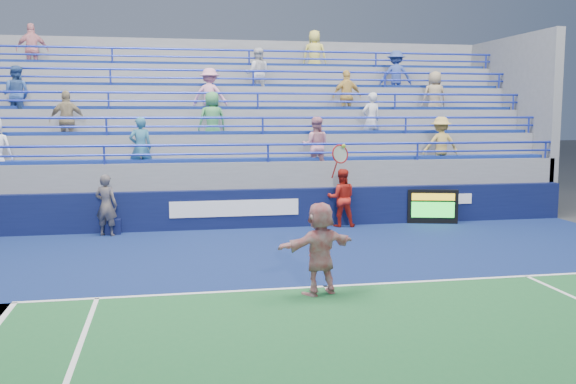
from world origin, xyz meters
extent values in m
plane|color=#333538|center=(0.00, 0.00, 0.00)|extent=(120.00, 120.00, 0.00)
cube|color=navy|center=(0.00, 2.20, 0.01)|extent=(18.00, 8.40, 0.02)
cube|color=white|center=(0.00, 0.00, 0.02)|extent=(11.00, 0.10, 0.01)
cube|color=white|center=(0.00, -0.10, 0.02)|extent=(0.08, 0.30, 0.01)
cube|color=#091036|center=(0.00, 6.50, 0.55)|extent=(18.00, 0.30, 1.10)
cube|color=white|center=(-1.00, 6.34, 0.60)|extent=(3.60, 0.02, 0.45)
cube|color=white|center=(5.20, 6.34, 0.70)|extent=(1.80, 0.02, 0.30)
cube|color=slate|center=(0.00, 9.45, 0.55)|extent=(18.00, 5.60, 1.10)
cube|color=slate|center=(0.00, 9.45, 0.93)|extent=(18.00, 5.60, 1.85)
cube|color=navy|center=(0.00, 7.10, 1.90)|extent=(17.40, 0.45, 0.10)
cylinder|color=#2133B3|center=(0.00, 6.70, 2.35)|extent=(18.00, 0.07, 0.07)
cube|color=slate|center=(0.00, 9.95, 1.30)|extent=(18.00, 4.60, 2.60)
cube|color=navy|center=(0.00, 8.10, 2.65)|extent=(17.40, 0.45, 0.10)
cylinder|color=#2133B3|center=(0.00, 7.70, 3.10)|extent=(18.00, 0.07, 0.07)
cube|color=slate|center=(0.00, 10.45, 1.68)|extent=(18.00, 3.60, 3.35)
cube|color=navy|center=(0.00, 9.10, 3.40)|extent=(17.40, 0.45, 0.10)
cylinder|color=#2133B3|center=(0.00, 8.70, 3.85)|extent=(18.00, 0.07, 0.07)
cube|color=slate|center=(0.00, 10.95, 2.05)|extent=(18.00, 2.60, 4.10)
cube|color=navy|center=(0.00, 10.10, 4.15)|extent=(17.40, 0.45, 0.10)
cylinder|color=#2133B3|center=(0.00, 9.70, 4.60)|extent=(18.00, 0.07, 0.07)
cube|color=slate|center=(0.00, 11.45, 2.42)|extent=(18.00, 1.60, 4.85)
cube|color=navy|center=(0.00, 11.10, 4.90)|extent=(17.40, 0.45, 0.10)
cylinder|color=#2133B3|center=(0.00, 10.70, 5.35)|extent=(18.00, 0.07, 0.07)
imported|color=silver|center=(3.51, 8.10, 3.03)|extent=(0.70, 0.54, 1.70)
imported|color=#CF8598|center=(1.48, 7.10, 2.28)|extent=(0.97, 0.84, 1.70)
imported|color=silver|center=(0.20, 10.10, 4.53)|extent=(0.92, 0.76, 1.70)
imported|color=#EADC5B|center=(2.38, 11.10, 5.28)|extent=(0.95, 0.75, 1.70)
imported|color=#2B6683|center=(-3.55, 7.10, 2.28)|extent=(0.66, 0.47, 1.70)
imported|color=#314895|center=(5.03, 10.10, 4.53)|extent=(1.20, 0.84, 1.70)
imported|color=tan|center=(6.04, 9.10, 3.78)|extent=(0.85, 0.57, 1.70)
imported|color=#978665|center=(-5.61, 8.10, 3.03)|extent=(1.04, 0.54, 1.70)
imported|color=pink|center=(-7.03, 11.10, 5.28)|extent=(1.07, 0.65, 1.70)
imported|color=#E2B757|center=(3.00, 9.10, 3.78)|extent=(1.04, 0.53, 1.70)
imported|color=pink|center=(-1.46, 9.10, 3.78)|extent=(1.24, 0.93, 1.70)
imported|color=gold|center=(5.41, 7.10, 2.28)|extent=(1.14, 0.71, 1.70)
imported|color=#429353|center=(-1.46, 8.10, 3.03)|extent=(0.92, 0.70, 1.70)
imported|color=#325497|center=(-7.17, 9.10, 3.78)|extent=(0.96, 0.83, 1.70)
cube|color=black|center=(4.80, 6.20, 0.51)|extent=(1.45, 0.53, 1.01)
cube|color=gold|center=(4.80, 6.11, 0.81)|extent=(1.24, 0.02, 0.20)
cube|color=#19E533|center=(4.80, 6.11, 0.43)|extent=(1.24, 0.02, 0.45)
cube|color=#0C123B|center=(-4.29, 6.26, 0.20)|extent=(0.41, 0.41, 0.41)
cube|color=#0C123B|center=(-4.29, 6.44, 0.57)|extent=(0.41, 0.05, 0.32)
imported|color=silver|center=(-0.21, -0.43, 0.84)|extent=(1.63, 1.01, 1.68)
torus|color=#B51619|center=(0.14, -0.43, 2.51)|extent=(0.35, 0.20, 0.34)
cylinder|color=#B51619|center=(0.04, -0.43, 2.23)|extent=(0.08, 0.19, 0.30)
sphere|color=#C4D030|center=(0.19, -0.48, 2.66)|extent=(0.07, 0.07, 0.07)
imported|color=#141C38|center=(-4.43, 6.01, 0.82)|extent=(0.70, 0.59, 1.65)
imported|color=#A91C13|center=(2.03, 6.20, 0.83)|extent=(0.90, 0.76, 1.67)
camera|label=1|loc=(-2.88, -11.28, 3.21)|focal=40.00mm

